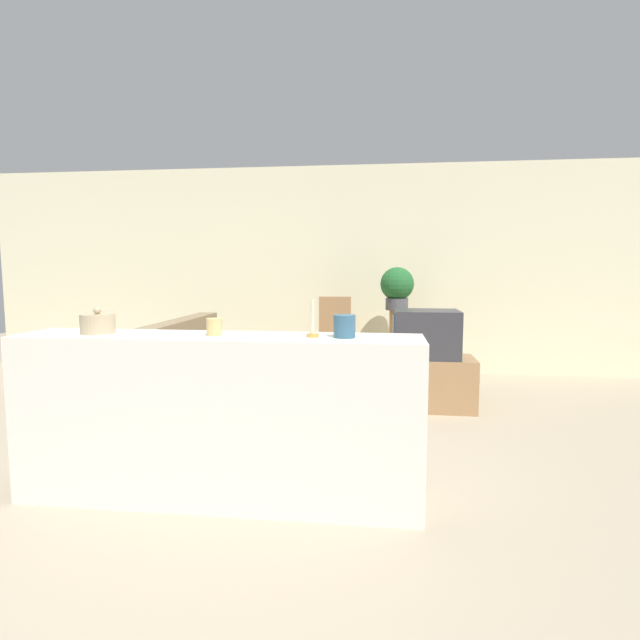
{
  "coord_description": "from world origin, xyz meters",
  "views": [
    {
      "loc": [
        0.94,
        -3.21,
        1.38
      ],
      "look_at": [
        0.33,
        1.76,
        0.85
      ],
      "focal_mm": 28.0,
      "sensor_mm": 36.0,
      "label": 1
    }
  ],
  "objects_px": {
    "potted_plant": "(397,287)",
    "decorative_bowl": "(98,323)",
    "couch": "(205,377)",
    "wooden_chair": "(334,335)",
    "television": "(426,334)"
  },
  "relations": [
    {
      "from": "couch",
      "to": "wooden_chair",
      "type": "relative_size",
      "value": 1.73
    },
    {
      "from": "couch",
      "to": "television",
      "type": "relative_size",
      "value": 2.8
    },
    {
      "from": "television",
      "to": "potted_plant",
      "type": "height_order",
      "value": "potted_plant"
    },
    {
      "from": "couch",
      "to": "television",
      "type": "height_order",
      "value": "television"
    },
    {
      "from": "wooden_chair",
      "to": "decorative_bowl",
      "type": "xyz_separation_m",
      "value": [
        -1.11,
        -3.26,
        0.49
      ]
    },
    {
      "from": "couch",
      "to": "television",
      "type": "bearing_deg",
      "value": 7.07
    },
    {
      "from": "couch",
      "to": "potted_plant",
      "type": "relative_size",
      "value": 3.39
    },
    {
      "from": "couch",
      "to": "wooden_chair",
      "type": "xyz_separation_m",
      "value": [
        1.14,
        1.39,
        0.24
      ]
    },
    {
      "from": "potted_plant",
      "to": "decorative_bowl",
      "type": "bearing_deg",
      "value": -118.93
    },
    {
      "from": "couch",
      "to": "wooden_chair",
      "type": "height_order",
      "value": "wooden_chair"
    },
    {
      "from": "television",
      "to": "wooden_chair",
      "type": "distance_m",
      "value": 1.52
    },
    {
      "from": "wooden_chair",
      "to": "decorative_bowl",
      "type": "height_order",
      "value": "decorative_bowl"
    },
    {
      "from": "television",
      "to": "decorative_bowl",
      "type": "relative_size",
      "value": 3.19
    },
    {
      "from": "television",
      "to": "potted_plant",
      "type": "distance_m",
      "value": 1.32
    },
    {
      "from": "couch",
      "to": "wooden_chair",
      "type": "bearing_deg",
      "value": 50.6
    }
  ]
}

